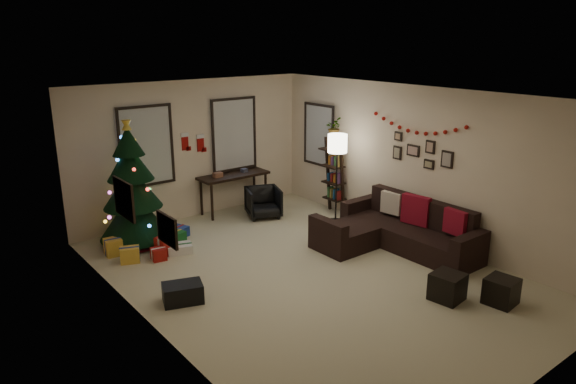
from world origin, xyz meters
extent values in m
plane|color=beige|center=(0.00, 0.00, 0.00)|extent=(7.00, 7.00, 0.00)
plane|color=white|center=(0.00, 0.00, 2.70)|extent=(7.00, 7.00, 0.00)
plane|color=beige|center=(0.00, 3.50, 1.35)|extent=(5.00, 0.00, 5.00)
plane|color=beige|center=(0.00, -3.50, 1.35)|extent=(5.00, 0.00, 5.00)
plane|color=beige|center=(-2.50, 0.00, 1.35)|extent=(0.00, 7.00, 7.00)
plane|color=beige|center=(2.50, 0.00, 1.35)|extent=(0.00, 7.00, 7.00)
cube|color=#728CB2|center=(-0.95, 3.47, 1.55)|extent=(0.94, 0.02, 1.35)
cube|color=beige|center=(-0.95, 3.47, 1.55)|extent=(0.94, 0.03, 1.35)
cube|color=#728CB2|center=(0.95, 3.47, 1.55)|extent=(0.94, 0.02, 1.35)
cube|color=beige|center=(0.95, 3.47, 1.55)|extent=(0.94, 0.03, 1.35)
cube|color=#728CB2|center=(2.47, 2.55, 1.50)|extent=(0.05, 0.27, 1.17)
cube|color=beige|center=(2.47, 2.55, 1.50)|extent=(0.05, 0.45, 1.17)
cylinder|color=black|center=(-1.54, 2.82, 0.13)|extent=(0.09, 0.09, 0.27)
cone|color=black|center=(-1.54, 2.82, 0.53)|extent=(1.21, 1.21, 0.84)
cone|color=black|center=(-1.54, 2.82, 1.02)|extent=(0.99, 0.99, 0.71)
cone|color=black|center=(-1.54, 2.82, 1.46)|extent=(0.78, 0.78, 0.62)
cone|color=black|center=(-1.54, 2.82, 1.82)|extent=(0.53, 0.53, 0.49)
cylinder|color=maroon|center=(-1.54, 2.82, 0.02)|extent=(0.98, 0.98, 0.04)
cube|color=maroon|center=(-1.55, 1.90, 0.10)|extent=(0.22, 0.22, 0.20)
cube|color=gold|center=(-1.95, 2.10, 0.12)|extent=(0.30, 0.22, 0.25)
cube|color=silver|center=(-1.15, 1.95, 0.07)|extent=(0.40, 0.30, 0.15)
cube|color=navy|center=(-0.80, 2.65, 0.09)|extent=(0.25, 0.30, 0.18)
cube|color=#14591E|center=(-1.05, 2.35, 0.11)|extent=(0.35, 0.28, 0.22)
cube|color=maroon|center=(-1.35, 2.05, 0.15)|extent=(0.28, 0.25, 0.30)
cube|color=gold|center=(-2.05, 2.55, 0.14)|extent=(0.26, 0.26, 0.28)
cube|color=black|center=(2.03, -0.28, 0.19)|extent=(0.80, 2.14, 0.37)
cube|color=black|center=(2.33, -0.28, 0.60)|extent=(0.20, 2.14, 0.46)
cube|color=black|center=(2.03, -1.45, 0.29)|extent=(0.80, 0.20, 0.59)
cube|color=black|center=(2.03, 0.90, 0.29)|extent=(0.80, 0.20, 0.59)
cube|color=black|center=(1.25, 0.39, 0.19)|extent=(0.76, 0.80, 0.37)
cube|color=black|center=(0.78, 0.39, 0.29)|extent=(0.18, 0.80, 0.59)
cube|color=maroon|center=(2.21, -1.04, 0.64)|extent=(0.14, 0.41, 0.40)
cube|color=maroon|center=(2.21, -0.26, 0.64)|extent=(0.21, 0.52, 0.50)
cube|color=beige|center=(2.21, 0.29, 0.63)|extent=(0.17, 0.40, 0.39)
cube|color=black|center=(0.99, -1.81, 0.19)|extent=(0.45, 0.45, 0.38)
cube|color=black|center=(1.47, -2.33, 0.18)|extent=(0.43, 0.43, 0.37)
cube|color=black|center=(0.76, 3.22, 0.77)|extent=(1.47, 0.52, 0.05)
cylinder|color=black|center=(0.11, 3.01, 0.37)|extent=(0.05, 0.05, 0.73)
cylinder|color=black|center=(0.11, 3.43, 0.37)|extent=(0.05, 0.05, 0.73)
cylinder|color=black|center=(1.40, 3.01, 0.37)|extent=(0.05, 0.05, 0.73)
cylinder|color=black|center=(1.40, 3.43, 0.37)|extent=(0.05, 0.05, 0.73)
imported|color=black|center=(1.03, 2.57, 0.30)|extent=(0.75, 0.73, 0.61)
cube|color=black|center=(2.32, 1.68, 0.78)|extent=(0.05, 0.05, 1.55)
cube|color=black|center=(2.32, 2.09, 0.78)|extent=(0.05, 0.05, 1.55)
cube|color=black|center=(2.29, 1.88, 0.30)|extent=(0.30, 0.43, 0.03)
cube|color=black|center=(2.29, 1.88, 0.65)|extent=(0.30, 0.43, 0.03)
cube|color=black|center=(2.29, 1.88, 0.99)|extent=(0.30, 0.43, 0.03)
cube|color=black|center=(2.29, 1.88, 1.34)|extent=(0.30, 0.43, 0.03)
imported|color=#4C4C4C|center=(2.30, 1.94, 1.81)|extent=(0.58, 0.59, 0.49)
cylinder|color=black|center=(1.95, 1.45, 0.02)|extent=(0.30, 0.30, 0.03)
cylinder|color=black|center=(1.95, 1.45, 0.76)|extent=(0.03, 0.03, 1.45)
cylinder|color=white|center=(1.95, 1.45, 1.56)|extent=(0.37, 0.37, 0.34)
cube|color=black|center=(-2.48, 0.70, 1.51)|extent=(0.04, 0.60, 0.50)
cube|color=tan|center=(-2.48, 0.70, 1.51)|extent=(0.01, 0.54, 0.45)
cube|color=black|center=(-2.48, -0.52, 1.46)|extent=(0.04, 0.45, 0.35)
cube|color=beige|center=(-2.48, -0.52, 1.46)|extent=(0.01, 0.41, 0.31)
cube|color=black|center=(2.48, -0.60, 1.55)|extent=(0.03, 0.22, 0.28)
cube|color=black|center=(2.48, -0.25, 1.70)|extent=(0.03, 0.18, 0.22)
cube|color=black|center=(2.48, -0.25, 1.40)|extent=(0.03, 0.20, 0.16)
cube|color=black|center=(2.48, 0.10, 1.58)|extent=(0.03, 0.26, 0.20)
cube|color=black|center=(2.48, 0.45, 1.48)|extent=(0.03, 0.18, 0.24)
cube|color=black|center=(2.48, 0.45, 1.78)|extent=(0.03, 0.16, 0.16)
cube|color=#990F0C|center=(-0.15, 3.51, 1.52)|extent=(0.14, 0.04, 0.30)
cube|color=white|center=(-0.15, 3.51, 1.67)|extent=(0.16, 0.05, 0.08)
cube|color=#990F0C|center=(-0.08, 3.51, 1.39)|extent=(0.10, 0.04, 0.08)
cube|color=#990F0C|center=(0.18, 3.49, 1.45)|extent=(0.14, 0.04, 0.30)
cube|color=white|center=(0.18, 3.49, 1.60)|extent=(0.16, 0.05, 0.08)
cube|color=#990F0C|center=(0.25, 3.49, 1.32)|extent=(0.10, 0.04, 0.08)
cube|color=black|center=(-1.90, 0.38, 0.13)|extent=(0.62, 0.51, 0.27)
camera|label=1|loc=(-4.82, -5.64, 3.52)|focal=33.09mm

